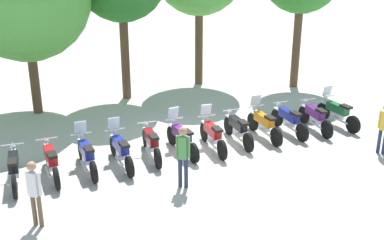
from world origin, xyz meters
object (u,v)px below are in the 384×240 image
at_px(motorcycle_1, 51,161).
at_px(motorcycle_10, 315,117).
at_px(motorcycle_9, 289,120).
at_px(motorcycle_6, 212,135).
at_px(motorcycle_11, 337,112).
at_px(motorcycle_5, 182,138).
at_px(motorcycle_0, 14,168).
at_px(person_2, 34,189).
at_px(person_0, 384,125).
at_px(motorcycle_7, 238,129).
at_px(motorcycle_2, 87,155).
at_px(motorcycle_3, 121,150).
at_px(person_1, 183,152).
at_px(motorcycle_4, 151,143).
at_px(motorcycle_8, 264,123).

height_order(motorcycle_1, motorcycle_10, same).
bearing_deg(motorcycle_9, motorcycle_6, 93.33).
bearing_deg(motorcycle_11, motorcycle_5, 85.92).
relative_size(motorcycle_0, motorcycle_5, 1.00).
bearing_deg(person_2, motorcycle_11, -34.69).
distance_m(motorcycle_5, person_0, 6.40).
distance_m(motorcycle_0, motorcycle_9, 9.15).
height_order(motorcycle_7, person_0, person_0).
distance_m(motorcycle_2, person_0, 9.25).
bearing_deg(motorcycle_3, motorcycle_6, -91.89).
xyz_separation_m(motorcycle_0, person_0, (11.02, -1.99, 0.47)).
xyz_separation_m(motorcycle_2, motorcycle_9, (7.11, 0.42, -0.01)).
bearing_deg(motorcycle_3, motorcycle_7, -89.43).
distance_m(motorcycle_0, person_1, 4.75).
distance_m(motorcycle_4, person_0, 7.35).
bearing_deg(motorcycle_2, motorcycle_3, -95.43).
bearing_deg(motorcycle_5, motorcycle_8, -93.05).
bearing_deg(motorcycle_10, person_2, 109.49).
bearing_deg(motorcycle_8, motorcycle_1, 91.04).
bearing_deg(motorcycle_3, person_0, -108.80).
height_order(motorcycle_4, person_0, person_0).
bearing_deg(person_0, motorcycle_2, -43.33).
xyz_separation_m(motorcycle_4, motorcycle_6, (2.03, -0.11, 0.01)).
bearing_deg(person_2, motorcycle_2, 7.70).
xyz_separation_m(motorcycle_5, person_0, (5.95, -2.31, 0.46)).
xyz_separation_m(motorcycle_10, person_1, (-5.81, -2.29, 0.56)).
distance_m(motorcycle_0, motorcycle_2, 2.03).
height_order(motorcycle_0, person_1, person_1).
relative_size(motorcycle_1, motorcycle_9, 1.00).
bearing_deg(motorcycle_11, person_2, 99.21).
bearing_deg(motorcycle_5, motorcycle_2, 87.35).
bearing_deg(person_0, motorcycle_9, -83.45).
xyz_separation_m(motorcycle_4, motorcycle_8, (4.06, 0.18, 0.01)).
height_order(motorcycle_3, motorcycle_11, same).
distance_m(motorcycle_8, person_1, 4.47).
xyz_separation_m(motorcycle_1, person_1, (3.34, -1.91, 0.56)).
bearing_deg(motorcycle_9, motorcycle_0, 90.61).
height_order(motorcycle_0, motorcycle_9, same).
bearing_deg(motorcycle_6, motorcycle_11, -84.79).
height_order(motorcycle_3, motorcycle_6, same).
xyz_separation_m(motorcycle_1, motorcycle_9, (8.13, 0.46, 0.00)).
bearing_deg(motorcycle_2, motorcycle_11, -91.17).
relative_size(motorcycle_11, person_1, 1.22).
height_order(motorcycle_0, motorcycle_3, motorcycle_3).
bearing_deg(motorcycle_10, motorcycle_7, 93.61).
xyz_separation_m(motorcycle_0, motorcycle_3, (3.04, 0.09, 0.01)).
distance_m(motorcycle_0, motorcycle_10, 10.17).
bearing_deg(motorcycle_6, motorcycle_5, 85.54).
xyz_separation_m(motorcycle_3, motorcycle_7, (4.07, 0.34, -0.01)).
bearing_deg(motorcycle_7, motorcycle_1, 94.13).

